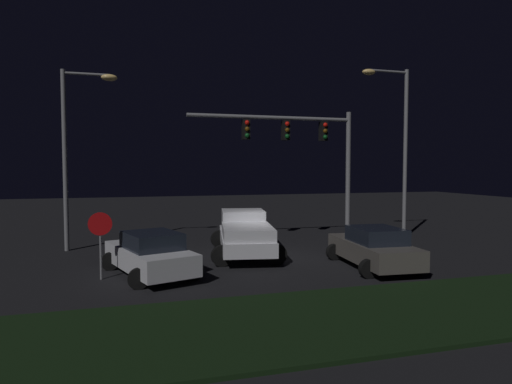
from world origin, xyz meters
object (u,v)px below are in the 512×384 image
traffic_signal_gantry (304,143)px  street_lamp_right (397,134)px  stop_sign (100,233)px  pickup_truck (245,231)px  car_sedan_far (374,248)px  street_lamp_left (76,138)px  car_sedan (150,254)px

traffic_signal_gantry → street_lamp_right: (4.99, -0.42, 0.55)m
traffic_signal_gantry → stop_sign: size_ratio=3.73×
pickup_truck → traffic_signal_gantry: bearing=-46.5°
pickup_truck → stop_sign: bearing=125.9°
car_sedan_far → street_lamp_left: (-10.88, 6.69, 4.27)m
pickup_truck → traffic_signal_gantry: size_ratio=0.68×
pickup_truck → street_lamp_right: bearing=-67.0°
car_sedan_far → traffic_signal_gantry: 7.34m
car_sedan_far → street_lamp_right: street_lamp_right is taller
car_sedan → street_lamp_left: bearing=9.0°
pickup_truck → stop_sign: (-5.60, -2.71, 0.56)m
car_sedan_far → street_lamp_right: size_ratio=0.52×
stop_sign → street_lamp_left: bearing=102.7°
car_sedan → pickup_truck: bearing=-75.6°
street_lamp_right → stop_sign: size_ratio=3.91×
pickup_truck → street_lamp_left: bearing=76.0°
car_sedan → traffic_signal_gantry: traffic_signal_gantry is taller
car_sedan_far → street_lamp_right: (4.66, 5.61, 4.70)m
car_sedan_far → traffic_signal_gantry: traffic_signal_gantry is taller
pickup_truck → stop_sign: 6.25m
car_sedan_far → stop_sign: stop_sign is taller
traffic_signal_gantry → stop_sign: bearing=-151.0°
pickup_truck → car_sedan_far: size_ratio=1.25×
pickup_truck → car_sedan_far: 5.38m
pickup_truck → street_lamp_left: street_lamp_left is taller
traffic_signal_gantry → street_lamp_right: 5.03m
car_sedan_far → traffic_signal_gantry: bearing=7.2°
traffic_signal_gantry → street_lamp_left: (-10.56, 0.66, 0.11)m
street_lamp_left → car_sedan: bearing=-62.8°
street_lamp_right → stop_sign: bearing=-161.7°
pickup_truck → car_sedan_far: bearing=-122.2°
car_sedan → traffic_signal_gantry: bearing=-75.1°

